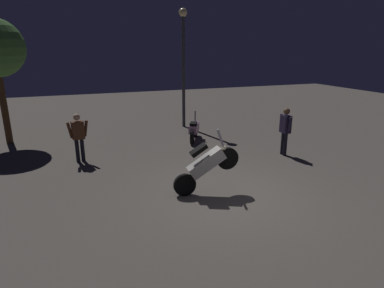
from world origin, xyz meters
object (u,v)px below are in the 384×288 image
motorcycle_white_foreground (206,165)px  streetlamp_near (183,54)px  person_bystander_far (78,134)px  motorcycle_pink_parked_left (194,129)px  person_rider_beside (285,127)px

motorcycle_white_foreground → streetlamp_near: size_ratio=0.33×
person_bystander_far → streetlamp_near: bearing=-63.0°
motorcycle_pink_parked_left → person_rider_beside: 3.55m
motorcycle_white_foreground → person_bystander_far: (-2.84, 3.54, 0.17)m
motorcycle_white_foreground → streetlamp_near: 7.56m
motorcycle_white_foreground → motorcycle_pink_parked_left: motorcycle_white_foreground is taller
motorcycle_pink_parked_left → person_rider_beside: (2.21, -2.74, 0.52)m
motorcycle_white_foreground → motorcycle_pink_parked_left: bearing=77.3°
person_rider_beside → person_bystander_far: bearing=-11.0°
person_bystander_far → streetlamp_near: (4.66, 3.36, 2.31)m
motorcycle_pink_parked_left → person_bystander_far: person_bystander_far is taller
person_rider_beside → streetlamp_near: size_ratio=0.32×
person_rider_beside → motorcycle_pink_parked_left: bearing=-47.3°
streetlamp_near → motorcycle_pink_parked_left: bearing=-99.4°
motorcycle_white_foreground → person_rider_beside: bearing=31.5°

